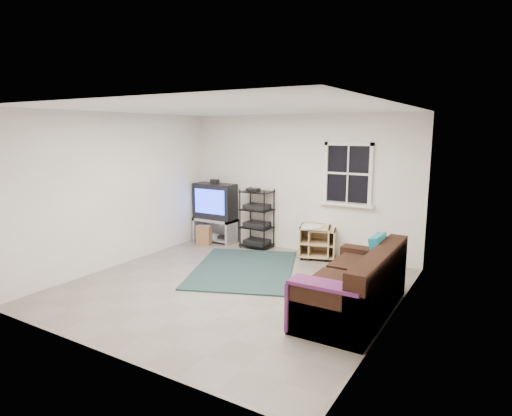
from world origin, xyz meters
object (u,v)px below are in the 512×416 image
Objects in this scene: av_rack at (257,222)px; side_table_right at (315,239)px; side_table_left at (322,242)px; tv_unit at (215,207)px; sofa at (356,288)px.

av_rack reaches higher than side_table_right.
av_rack reaches higher than side_table_left.
tv_unit is 1.03m from av_rack.
sofa is (1.28, -2.04, 0.04)m from side_table_left.
av_rack is at bearing -179.26° from side_table_left.
tv_unit is at bearing -179.31° from av_rack.
av_rack is at bearing 178.66° from side_table_right.
tv_unit is 2.29m from side_table_right.
side_table_left is 2.41m from sofa.
tv_unit is at bearing -179.28° from side_table_left.
tv_unit reaches higher than av_rack.
sofa is at bearing -57.84° from side_table_left.
av_rack is (1.00, 0.01, -0.21)m from tv_unit.
side_table_left is at bearing 0.74° from av_rack.
sofa is (2.66, -2.02, -0.18)m from av_rack.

